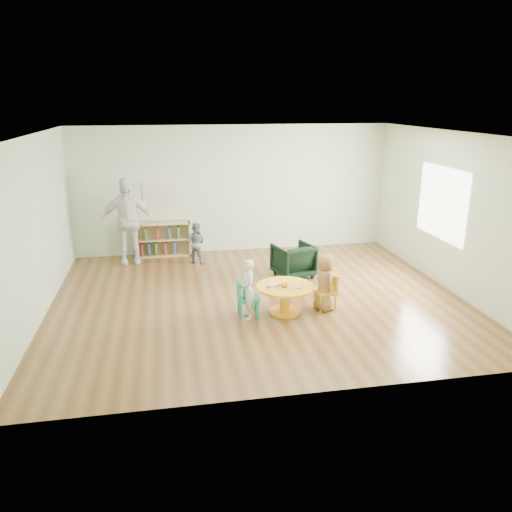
# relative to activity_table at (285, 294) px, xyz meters

# --- Properties ---
(room) EXTENTS (7.10, 7.00, 2.80)m
(room) POSITION_rel_activity_table_xyz_m (-0.31, 0.67, 1.57)
(room) COLOR brown
(room) RESTS_ON ground
(activity_table) EXTENTS (0.93, 0.93, 0.51)m
(activity_table) POSITION_rel_activity_table_xyz_m (0.00, 0.00, 0.00)
(activity_table) COLOR yellow
(activity_table) RESTS_ON ground
(kid_chair_left) EXTENTS (0.34, 0.34, 0.62)m
(kid_chair_left) POSITION_rel_activity_table_xyz_m (-0.66, -0.03, 0.01)
(kid_chair_left) COLOR teal
(kid_chair_left) RESTS_ON ground
(kid_chair_right) EXTENTS (0.35, 0.35, 0.60)m
(kid_chair_right) POSITION_rel_activity_table_xyz_m (0.73, 0.05, -0.00)
(kid_chair_right) COLOR yellow
(kid_chair_right) RESTS_ON ground
(bookshelf) EXTENTS (1.20, 0.30, 0.75)m
(bookshelf) POSITION_rel_activity_table_xyz_m (-1.94, 3.52, 0.05)
(bookshelf) COLOR tan
(bookshelf) RESTS_ON ground
(alphabet_poster) EXTENTS (0.74, 0.01, 0.54)m
(alphabet_poster) POSITION_rel_activity_table_xyz_m (-1.93, 3.65, 1.03)
(alphabet_poster) COLOR white
(alphabet_poster) RESTS_ON ground
(armchair) EXTENTS (0.85, 0.87, 0.65)m
(armchair) POSITION_rel_activity_table_xyz_m (0.57, 1.68, 0.00)
(armchair) COLOR black
(armchair) RESTS_ON ground
(child_left) EXTENTS (0.26, 0.37, 0.96)m
(child_left) POSITION_rel_activity_table_xyz_m (-0.63, -0.09, 0.16)
(child_left) COLOR white
(child_left) RESTS_ON ground
(child_right) EXTENTS (0.41, 0.52, 0.95)m
(child_right) POSITION_rel_activity_table_xyz_m (0.65, 0.01, 0.15)
(child_right) COLOR #FEAB1C
(child_right) RESTS_ON ground
(toddler) EXTENTS (0.53, 0.49, 0.87)m
(toddler) POSITION_rel_activity_table_xyz_m (-1.24, 2.88, 0.11)
(toddler) COLOR #151F36
(toddler) RESTS_ON ground
(adult_caretaker) EXTENTS (1.08, 0.50, 1.81)m
(adult_caretaker) POSITION_rel_activity_table_xyz_m (-2.63, 3.11, 0.58)
(adult_caretaker) COLOR white
(adult_caretaker) RESTS_ON ground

